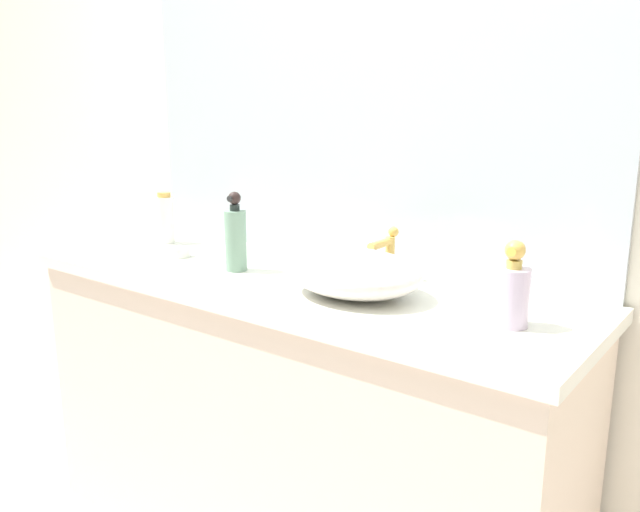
{
  "coord_description": "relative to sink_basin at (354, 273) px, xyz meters",
  "views": [
    {
      "loc": [
        1.0,
        -0.91,
        1.32
      ],
      "look_at": [
        0.01,
        0.4,
        0.93
      ],
      "focal_mm": 36.53,
      "sensor_mm": 36.0,
      "label": 1
    }
  ],
  "objects": [
    {
      "name": "soap_dispenser",
      "position": [
        -0.41,
        -0.0,
        0.04
      ],
      "size": [
        0.06,
        0.06,
        0.23
      ],
      "color": "gray",
      "rests_on": "vanity_counter"
    },
    {
      "name": "lotion_bottle",
      "position": [
        -0.86,
        0.13,
        0.03
      ],
      "size": [
        0.06,
        0.06,
        0.17
      ],
      "color": "white",
      "rests_on": "vanity_counter"
    },
    {
      "name": "perfume_bottle",
      "position": [
        0.4,
        0.01,
        0.02
      ],
      "size": [
        0.07,
        0.07,
        0.19
      ],
      "color": "silver",
      "rests_on": "vanity_counter"
    },
    {
      "name": "wall_mirror_panel",
      "position": [
        -0.24,
        0.31,
        0.54
      ],
      "size": [
        1.59,
        0.01,
        1.2
      ],
      "primitive_type": "cube",
      "color": "#B2BCC6",
      "rests_on": "vanity_counter"
    },
    {
      "name": "candle_jar",
      "position": [
        -0.66,
        0.02,
        -0.04
      ],
      "size": [
        0.06,
        0.06,
        0.03
      ],
      "primitive_type": "cylinder",
      "color": "silver",
      "rests_on": "vanity_counter"
    },
    {
      "name": "vanity_counter",
      "position": [
        -0.24,
        0.04,
        -0.48
      ],
      "size": [
        1.64,
        0.54,
        0.85
      ],
      "color": "beige",
      "rests_on": "ground"
    },
    {
      "name": "bathroom_wall_rear",
      "position": [
        -0.13,
        0.35,
        0.39
      ],
      "size": [
        6.0,
        0.06,
        2.6
      ],
      "primitive_type": "cube",
      "color": "silver",
      "rests_on": "ground"
    },
    {
      "name": "sink_basin",
      "position": [
        0.0,
        0.0,
        0.0
      ],
      "size": [
        0.35,
        0.28,
        0.11
      ],
      "primitive_type": "ellipsoid",
      "color": "silver",
      "rests_on": "vanity_counter"
    },
    {
      "name": "faucet",
      "position": [
        -0.0,
        0.16,
        0.03
      ],
      "size": [
        0.03,
        0.13,
        0.15
      ],
      "color": "#DAAD51",
      "rests_on": "vanity_counter"
    }
  ]
}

